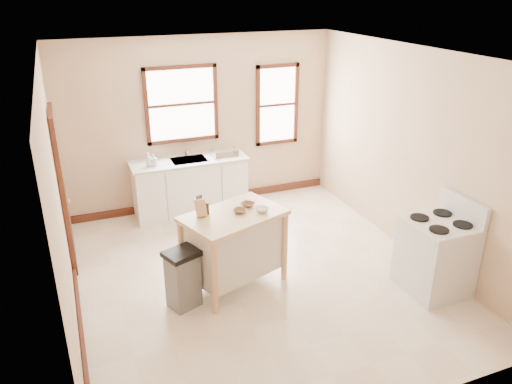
# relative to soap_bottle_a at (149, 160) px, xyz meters

# --- Properties ---
(floor) EXTENTS (5.00, 5.00, 0.00)m
(floor) POSITION_rel_soap_bottle_a_xyz_m (0.95, -2.12, -1.03)
(floor) COLOR beige
(floor) RESTS_ON ground
(ceiling) EXTENTS (5.00, 5.00, 0.00)m
(ceiling) POSITION_rel_soap_bottle_a_xyz_m (0.95, -2.12, 1.77)
(ceiling) COLOR white
(ceiling) RESTS_ON ground
(wall_back) EXTENTS (4.50, 0.04, 2.80)m
(wall_back) POSITION_rel_soap_bottle_a_xyz_m (0.95, 0.38, 0.37)
(wall_back) COLOR #CFAF88
(wall_back) RESTS_ON ground
(wall_left) EXTENTS (0.04, 5.00, 2.80)m
(wall_left) POSITION_rel_soap_bottle_a_xyz_m (-1.30, -2.12, 0.37)
(wall_left) COLOR #CFAF88
(wall_left) RESTS_ON ground
(wall_right) EXTENTS (0.04, 5.00, 2.80)m
(wall_right) POSITION_rel_soap_bottle_a_xyz_m (3.20, -2.12, 0.37)
(wall_right) COLOR #CFAF88
(wall_right) RESTS_ON ground
(window_main) EXTENTS (1.17, 0.06, 1.22)m
(window_main) POSITION_rel_soap_bottle_a_xyz_m (0.65, 0.36, 0.72)
(window_main) COLOR #401B11
(window_main) RESTS_ON wall_back
(window_side) EXTENTS (0.77, 0.06, 1.37)m
(window_side) POSITION_rel_soap_bottle_a_xyz_m (2.30, 0.36, 0.57)
(window_side) COLOR #401B11
(window_side) RESTS_ON wall_back
(door_left) EXTENTS (0.06, 0.90, 2.10)m
(door_left) POSITION_rel_soap_bottle_a_xyz_m (-1.26, -0.82, 0.02)
(door_left) COLOR #401B11
(door_left) RESTS_ON ground
(baseboard_back) EXTENTS (4.50, 0.04, 0.12)m
(baseboard_back) POSITION_rel_soap_bottle_a_xyz_m (0.95, 0.35, -0.97)
(baseboard_back) COLOR #401B11
(baseboard_back) RESTS_ON ground
(baseboard_left) EXTENTS (0.04, 5.00, 0.12)m
(baseboard_left) POSITION_rel_soap_bottle_a_xyz_m (-1.27, -2.12, -0.97)
(baseboard_left) COLOR #401B11
(baseboard_left) RESTS_ON ground
(sink_counter) EXTENTS (1.86, 0.62, 0.92)m
(sink_counter) POSITION_rel_soap_bottle_a_xyz_m (0.65, 0.08, -0.57)
(sink_counter) COLOR white
(sink_counter) RESTS_ON ground
(faucet) EXTENTS (0.03, 0.03, 0.22)m
(faucet) POSITION_rel_soap_bottle_a_xyz_m (0.65, 0.26, 0.00)
(faucet) COLOR silver
(faucet) RESTS_ON sink_counter
(soap_bottle_a) EXTENTS (0.11, 0.11, 0.22)m
(soap_bottle_a) POSITION_rel_soap_bottle_a_xyz_m (0.00, 0.00, 0.00)
(soap_bottle_a) COLOR #B2B2B2
(soap_bottle_a) RESTS_ON sink_counter
(soap_bottle_b) EXTENTS (0.10, 0.10, 0.18)m
(soap_bottle_b) POSITION_rel_soap_bottle_a_xyz_m (0.08, 0.00, -0.02)
(soap_bottle_b) COLOR #B2B2B2
(soap_bottle_b) RESTS_ON sink_counter
(dish_rack) EXTENTS (0.42, 0.31, 0.10)m
(dish_rack) POSITION_rel_soap_bottle_a_xyz_m (1.23, 0.04, -0.06)
(dish_rack) COLOR silver
(dish_rack) RESTS_ON sink_counter
(kitchen_island) EXTENTS (1.38, 1.12, 0.98)m
(kitchen_island) POSITION_rel_soap_bottle_a_xyz_m (0.61, -2.19, -0.54)
(kitchen_island) COLOR #DCB381
(kitchen_island) RESTS_ON ground
(knife_block) EXTENTS (0.12, 0.12, 0.20)m
(knife_block) POSITION_rel_soap_bottle_a_xyz_m (0.23, -2.10, 0.05)
(knife_block) COLOR tan
(knife_block) RESTS_ON kitchen_island
(pepper_grinder) EXTENTS (0.06, 0.06, 0.15)m
(pepper_grinder) POSITION_rel_soap_bottle_a_xyz_m (0.32, -2.09, 0.02)
(pepper_grinder) COLOR #3E2210
(pepper_grinder) RESTS_ON kitchen_island
(bowl_a) EXTENTS (0.23, 0.23, 0.04)m
(bowl_a) POSITION_rel_soap_bottle_a_xyz_m (0.69, -2.18, -0.03)
(bowl_a) COLOR brown
(bowl_a) RESTS_ON kitchen_island
(bowl_b) EXTENTS (0.24, 0.24, 0.04)m
(bowl_b) POSITION_rel_soap_bottle_a_xyz_m (0.85, -2.05, -0.03)
(bowl_b) COLOR brown
(bowl_b) RESTS_ON kitchen_island
(bowl_c) EXTENTS (0.17, 0.17, 0.05)m
(bowl_c) POSITION_rel_soap_bottle_a_xyz_m (0.95, -2.25, -0.03)
(bowl_c) COLOR white
(bowl_c) RESTS_ON kitchen_island
(trash_bin) EXTENTS (0.46, 0.43, 0.73)m
(trash_bin) POSITION_rel_soap_bottle_a_xyz_m (-0.10, -2.41, -0.66)
(trash_bin) COLOR #5A5A58
(trash_bin) RESTS_ON ground
(gas_stove) EXTENTS (0.74, 0.76, 1.20)m
(gas_stove) POSITION_rel_soap_bottle_a_xyz_m (2.85, -3.20, -0.43)
(gas_stove) COLOR silver
(gas_stove) RESTS_ON ground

